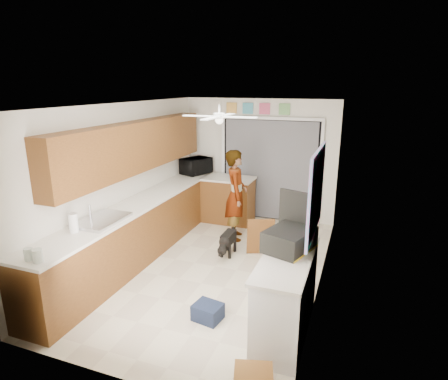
% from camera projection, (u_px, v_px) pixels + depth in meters
% --- Properties ---
extents(floor, '(5.00, 5.00, 0.00)m').
position_uv_depth(floor, '(215.00, 266.00, 5.91)').
color(floor, beige).
rests_on(floor, ground).
extents(ceiling, '(5.00, 5.00, 0.00)m').
position_uv_depth(ceiling, '(214.00, 105.00, 5.23)').
color(ceiling, white).
rests_on(ceiling, ground).
extents(wall_back, '(3.20, 0.00, 3.20)m').
position_uv_depth(wall_back, '(259.00, 160.00, 7.83)').
color(wall_back, silver).
rests_on(wall_back, ground).
extents(wall_front, '(3.20, 0.00, 3.20)m').
position_uv_depth(wall_front, '(111.00, 263.00, 3.32)').
color(wall_front, silver).
rests_on(wall_front, ground).
extents(wall_left, '(0.00, 5.00, 5.00)m').
position_uv_depth(wall_left, '(124.00, 181.00, 6.11)').
color(wall_left, silver).
rests_on(wall_left, ground).
extents(wall_right, '(0.00, 5.00, 5.00)m').
position_uv_depth(wall_right, '(325.00, 202.00, 5.04)').
color(wall_right, silver).
rests_on(wall_right, ground).
extents(left_base_cabinets, '(0.60, 4.80, 0.90)m').
position_uv_depth(left_base_cabinets, '(143.00, 229.00, 6.22)').
color(left_base_cabinets, brown).
rests_on(left_base_cabinets, floor).
extents(left_countertop, '(0.62, 4.80, 0.04)m').
position_uv_depth(left_countertop, '(141.00, 202.00, 6.09)').
color(left_countertop, white).
rests_on(left_countertop, left_base_cabinets).
extents(upper_cabinets, '(0.32, 4.00, 0.80)m').
position_uv_depth(upper_cabinets, '(137.00, 146.00, 6.08)').
color(upper_cabinets, brown).
rests_on(upper_cabinets, wall_left).
extents(sink_basin, '(0.50, 0.76, 0.06)m').
position_uv_depth(sink_basin, '(102.00, 221.00, 5.18)').
color(sink_basin, silver).
rests_on(sink_basin, left_countertop).
extents(faucet, '(0.03, 0.03, 0.22)m').
position_uv_depth(faucet, '(90.00, 212.00, 5.22)').
color(faucet, silver).
rests_on(faucet, left_countertop).
extents(peninsula_base, '(1.00, 0.60, 0.90)m').
position_uv_depth(peninsula_base, '(228.00, 200.00, 7.76)').
color(peninsula_base, brown).
rests_on(peninsula_base, floor).
extents(peninsula_top, '(1.04, 0.64, 0.04)m').
position_uv_depth(peninsula_top, '(228.00, 178.00, 7.63)').
color(peninsula_top, white).
rests_on(peninsula_top, peninsula_base).
extents(back_opening_recess, '(2.00, 0.06, 2.10)m').
position_uv_depth(back_opening_recess, '(270.00, 170.00, 7.77)').
color(back_opening_recess, black).
rests_on(back_opening_recess, wall_back).
extents(curtain_panel, '(1.90, 0.03, 2.05)m').
position_uv_depth(curtain_panel, '(269.00, 171.00, 7.73)').
color(curtain_panel, slate).
rests_on(curtain_panel, wall_back).
extents(door_trim_left, '(0.06, 0.04, 2.10)m').
position_uv_depth(door_trim_left, '(223.00, 167.00, 8.08)').
color(door_trim_left, white).
rests_on(door_trim_left, wall_back).
extents(door_trim_right, '(0.06, 0.04, 2.10)m').
position_uv_depth(door_trim_right, '(320.00, 175.00, 7.40)').
color(door_trim_right, white).
rests_on(door_trim_right, wall_back).
extents(door_trim_head, '(2.10, 0.04, 0.06)m').
position_uv_depth(door_trim_head, '(271.00, 118.00, 7.45)').
color(door_trim_head, white).
rests_on(door_trim_head, wall_back).
extents(header_frame_0, '(0.22, 0.02, 0.22)m').
position_uv_depth(header_frame_0, '(232.00, 108.00, 7.71)').
color(header_frame_0, '#E4AB4C').
rests_on(header_frame_0, wall_back).
extents(header_frame_1, '(0.22, 0.02, 0.22)m').
position_uv_depth(header_frame_1, '(248.00, 108.00, 7.60)').
color(header_frame_1, '#459FB8').
rests_on(header_frame_1, wall_back).
extents(header_frame_2, '(0.22, 0.02, 0.22)m').
position_uv_depth(header_frame_2, '(265.00, 109.00, 7.48)').
color(header_frame_2, '#D04E73').
rests_on(header_frame_2, wall_back).
extents(header_frame_3, '(0.22, 0.02, 0.22)m').
position_uv_depth(header_frame_3, '(284.00, 109.00, 7.34)').
color(header_frame_3, '#6BA960').
rests_on(header_frame_3, wall_back).
extents(route66_sign, '(0.22, 0.02, 0.26)m').
position_uv_depth(route66_sign, '(216.00, 108.00, 7.83)').
color(route66_sign, silver).
rests_on(route66_sign, wall_back).
extents(right_counter_base, '(0.50, 1.40, 0.90)m').
position_uv_depth(right_counter_base, '(286.00, 296.00, 4.26)').
color(right_counter_base, white).
rests_on(right_counter_base, floor).
extents(right_counter_top, '(0.54, 1.44, 0.04)m').
position_uv_depth(right_counter_top, '(287.00, 259.00, 4.13)').
color(right_counter_top, white).
rests_on(right_counter_top, right_counter_base).
extents(abstract_painting, '(0.03, 1.15, 0.95)m').
position_uv_depth(abstract_painting, '(316.00, 193.00, 4.03)').
color(abstract_painting, '#FF5DD8').
rests_on(abstract_painting, wall_right).
extents(ceiling_fan, '(1.14, 1.14, 0.24)m').
position_uv_depth(ceiling_fan, '(219.00, 117.00, 5.46)').
color(ceiling_fan, white).
rests_on(ceiling_fan, ceiling).
extents(microwave, '(0.60, 0.71, 0.34)m').
position_uv_depth(microwave, '(196.00, 166.00, 7.91)').
color(microwave, black).
rests_on(microwave, left_countertop).
extents(jar_a, '(0.14, 0.14, 0.15)m').
position_uv_depth(jar_a, '(37.00, 256.00, 3.99)').
color(jar_a, silver).
rests_on(jar_a, left_countertop).
extents(jar_b, '(0.11, 0.11, 0.14)m').
position_uv_depth(jar_b, '(28.00, 254.00, 4.03)').
color(jar_b, silver).
rests_on(jar_b, left_countertop).
extents(paper_towel_roll, '(0.13, 0.13, 0.25)m').
position_uv_depth(paper_towel_roll, '(73.00, 223.00, 4.79)').
color(paper_towel_roll, white).
rests_on(paper_towel_roll, left_countertop).
extents(suitcase, '(0.60, 0.69, 0.25)m').
position_uv_depth(suitcase, '(290.00, 240.00, 4.28)').
color(suitcase, black).
rests_on(suitcase, right_counter_top).
extents(suitcase_rim, '(0.60, 0.69, 0.02)m').
position_uv_depth(suitcase_rim, '(289.00, 248.00, 4.31)').
color(suitcase_rim, yellow).
rests_on(suitcase_rim, suitcase).
extents(suitcase_lid, '(0.41, 0.16, 0.50)m').
position_uv_depth(suitcase_lid, '(295.00, 211.00, 4.47)').
color(suitcase_lid, black).
rests_on(suitcase_lid, suitcase).
extents(cardboard_box, '(0.42, 0.36, 0.22)m').
position_uv_depth(cardboard_box, '(253.00, 380.00, 3.49)').
color(cardboard_box, '#AE7336').
rests_on(cardboard_box, floor).
extents(navy_crate, '(0.37, 0.33, 0.20)m').
position_uv_depth(navy_crate, '(208.00, 312.00, 4.56)').
color(navy_crate, '#141C32').
rests_on(navy_crate, floor).
extents(cabinet_door_panel, '(0.48, 0.33, 0.66)m').
position_uv_depth(cabinet_door_panel, '(260.00, 237.00, 6.22)').
color(cabinet_door_panel, brown).
rests_on(cabinet_door_panel, floor).
extents(man, '(0.57, 0.70, 1.67)m').
position_uv_depth(man, '(236.00, 195.00, 6.79)').
color(man, white).
rests_on(man, floor).
extents(dog, '(0.24, 0.56, 0.44)m').
position_uv_depth(dog, '(228.00, 242.00, 6.28)').
color(dog, black).
rests_on(dog, floor).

